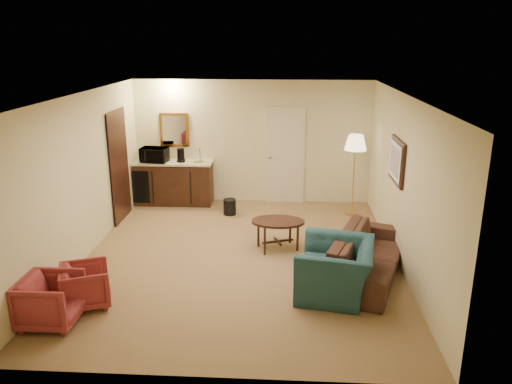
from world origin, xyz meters
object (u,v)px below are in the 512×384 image
(floor_lamp, at_px, (354,175))
(rose_chair_near, at_px, (85,284))
(microwave, at_px, (154,153))
(waste_bin, at_px, (230,207))
(teal_armchair, at_px, (336,261))
(sofa, at_px, (368,248))
(wetbar_cabinet, at_px, (174,183))
(coffee_table, at_px, (278,235))
(coffee_maker, at_px, (181,155))
(rose_chair_far, at_px, (50,298))

(floor_lamp, bearing_deg, rose_chair_near, -135.95)
(microwave, bearing_deg, waste_bin, -13.97)
(teal_armchair, xyz_separation_m, microwave, (-3.45, 3.77, 0.61))
(sofa, xyz_separation_m, floor_lamp, (0.11, 2.72, 0.39))
(wetbar_cabinet, relative_size, coffee_table, 1.85)
(waste_bin, bearing_deg, coffee_maker, 149.82)
(teal_armchair, distance_m, coffee_table, 1.73)
(teal_armchair, xyz_separation_m, floor_lamp, (0.65, 3.32, 0.32))
(wetbar_cabinet, xyz_separation_m, rose_chair_far, (-0.50, -4.80, -0.11))
(rose_chair_near, xyz_separation_m, rose_chair_far, (-0.25, -0.47, 0.04))
(waste_bin, bearing_deg, rose_chair_near, -112.21)
(floor_lamp, height_order, waste_bin, floor_lamp)
(coffee_table, xyz_separation_m, coffee_maker, (-2.08, 2.30, 0.81))
(wetbar_cabinet, height_order, coffee_maker, coffee_maker)
(rose_chair_far, height_order, microwave, microwave)
(wetbar_cabinet, xyz_separation_m, coffee_maker, (0.17, -0.02, 0.60))
(sofa, bearing_deg, waste_bin, 61.68)
(coffee_table, bearing_deg, waste_bin, 120.85)
(floor_lamp, xyz_separation_m, coffee_maker, (-3.54, 0.48, 0.25))
(coffee_table, height_order, floor_lamp, floor_lamp)
(waste_bin, distance_m, coffee_maker, 1.55)
(coffee_maker, bearing_deg, coffee_table, -50.48)
(teal_armchair, distance_m, rose_chair_far, 3.70)
(wetbar_cabinet, distance_m, rose_chair_near, 4.34)
(coffee_table, relative_size, floor_lamp, 0.54)
(sofa, bearing_deg, rose_chair_near, 125.41)
(sofa, xyz_separation_m, microwave, (-3.99, 3.17, 0.68))
(teal_armchair, height_order, rose_chair_far, teal_armchair)
(teal_armchair, bearing_deg, sofa, 148.92)
(rose_chair_near, height_order, microwave, microwave)
(rose_chair_far, xyz_separation_m, floor_lamp, (4.21, 4.30, 0.47))
(wetbar_cabinet, relative_size, floor_lamp, 1.00)
(sofa, relative_size, coffee_table, 2.49)
(wetbar_cabinet, distance_m, coffee_maker, 0.63)
(wetbar_cabinet, bearing_deg, waste_bin, -27.41)
(microwave, bearing_deg, rose_chair_far, -85.22)
(teal_armchair, distance_m, waste_bin, 3.67)
(coffee_table, bearing_deg, coffee_maker, 132.15)
(coffee_table, height_order, coffee_maker, coffee_maker)
(wetbar_cabinet, bearing_deg, sofa, -41.82)
(rose_chair_near, bearing_deg, microwave, -20.34)
(sofa, distance_m, floor_lamp, 2.75)
(rose_chair_far, bearing_deg, teal_armchair, -74.78)
(rose_chair_far, height_order, coffee_maker, coffee_maker)
(coffee_maker, bearing_deg, rose_chair_far, -100.60)
(floor_lamp, xyz_separation_m, waste_bin, (-2.46, -0.15, -0.66))
(rose_chair_far, height_order, coffee_table, rose_chair_far)
(wetbar_cabinet, distance_m, coffee_table, 3.24)
(sofa, height_order, teal_armchair, teal_armchair)
(coffee_maker, bearing_deg, wetbar_cabinet, 170.68)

